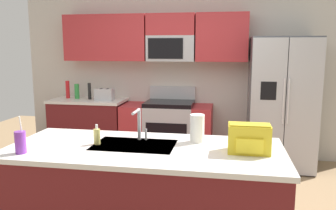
# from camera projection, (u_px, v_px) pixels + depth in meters

# --- Properties ---
(kitchen_wall_unit) EXTENTS (5.20, 0.43, 2.60)m
(kitchen_wall_unit) POSITION_uv_depth(u_px,v_px,m) (175.00, 63.00, 5.36)
(kitchen_wall_unit) COLOR beige
(kitchen_wall_unit) RESTS_ON ground
(back_counter) EXTENTS (1.16, 0.63, 0.90)m
(back_counter) POSITION_uv_depth(u_px,v_px,m) (89.00, 127.00, 5.48)
(back_counter) COLOR maroon
(back_counter) RESTS_ON ground
(range_oven) EXTENTS (1.36, 0.61, 1.10)m
(range_oven) POSITION_uv_depth(u_px,v_px,m) (167.00, 131.00, 5.27)
(range_oven) COLOR #B7BABF
(range_oven) RESTS_ON ground
(refrigerator) EXTENTS (0.90, 0.76, 1.85)m
(refrigerator) POSITION_uv_depth(u_px,v_px,m) (281.00, 104.00, 4.84)
(refrigerator) COLOR #4C4F54
(refrigerator) RESTS_ON ground
(island_counter) EXTENTS (2.25, 0.97, 0.90)m
(island_counter) POSITION_uv_depth(u_px,v_px,m) (145.00, 198.00, 2.89)
(island_counter) COLOR maroon
(island_counter) RESTS_ON ground
(toaster) EXTENTS (0.28, 0.16, 0.18)m
(toaster) POSITION_uv_depth(u_px,v_px,m) (105.00, 94.00, 5.30)
(toaster) COLOR #B7BABF
(toaster) RESTS_ON back_counter
(pepper_mill) EXTENTS (0.05, 0.05, 0.26)m
(pepper_mill) POSITION_uv_depth(u_px,v_px,m) (90.00, 91.00, 5.38)
(pepper_mill) COLOR black
(pepper_mill) RESTS_ON back_counter
(bottle_red) EXTENTS (0.06, 0.06, 0.28)m
(bottle_red) POSITION_uv_depth(u_px,v_px,m) (68.00, 90.00, 5.50)
(bottle_red) COLOR red
(bottle_red) RESTS_ON back_counter
(bottle_green) EXTENTS (0.07, 0.07, 0.23)m
(bottle_green) POSITION_uv_depth(u_px,v_px,m) (77.00, 91.00, 5.47)
(bottle_green) COLOR green
(bottle_green) RESTS_ON back_counter
(sink_faucet) EXTENTS (0.08, 0.21, 0.28)m
(sink_faucet) POSITION_uv_depth(u_px,v_px,m) (139.00, 122.00, 2.99)
(sink_faucet) COLOR #B7BABF
(sink_faucet) RESTS_ON island_counter
(drink_cup_purple) EXTENTS (0.08, 0.08, 0.29)m
(drink_cup_purple) POSITION_uv_depth(u_px,v_px,m) (20.00, 142.00, 2.64)
(drink_cup_purple) COLOR purple
(drink_cup_purple) RESTS_ON island_counter
(soap_dispenser) EXTENTS (0.06, 0.06, 0.17)m
(soap_dispenser) POSITION_uv_depth(u_px,v_px,m) (97.00, 136.00, 2.89)
(soap_dispenser) COLOR #D8CC66
(soap_dispenser) RESTS_ON island_counter
(paper_towel_roll) EXTENTS (0.12, 0.12, 0.24)m
(paper_towel_roll) POSITION_uv_depth(u_px,v_px,m) (197.00, 128.00, 2.95)
(paper_towel_roll) COLOR white
(paper_towel_roll) RESTS_ON island_counter
(backpack) EXTENTS (0.32, 0.22, 0.23)m
(backpack) POSITION_uv_depth(u_px,v_px,m) (249.00, 138.00, 2.65)
(backpack) COLOR yellow
(backpack) RESTS_ON island_counter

